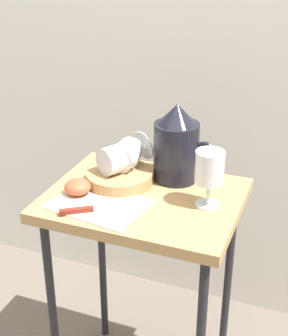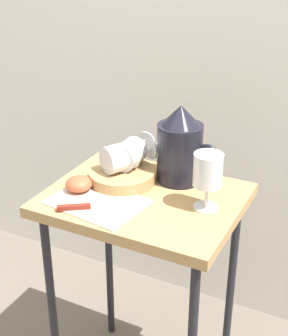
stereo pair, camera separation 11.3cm
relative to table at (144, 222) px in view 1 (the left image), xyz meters
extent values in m
cube|color=silver|center=(0.00, 0.52, 0.30)|extent=(2.40, 0.03, 1.84)
cube|color=#AD8451|center=(0.00, 0.00, 0.07)|extent=(0.51, 0.40, 0.03)
cylinder|color=black|center=(-0.21, -0.16, -0.28)|extent=(0.02, 0.02, 0.67)
cylinder|color=black|center=(-0.21, 0.16, -0.28)|extent=(0.02, 0.02, 0.67)
cylinder|color=black|center=(0.21, 0.16, -0.28)|extent=(0.02, 0.02, 0.67)
cube|color=beige|center=(-0.09, -0.09, 0.09)|extent=(0.26, 0.21, 0.00)
cylinder|color=#AD8451|center=(-0.09, 0.04, 0.10)|extent=(0.19, 0.19, 0.03)
cylinder|color=black|center=(0.05, 0.12, 0.17)|extent=(0.13, 0.13, 0.17)
cylinder|color=#B23819|center=(0.05, 0.12, 0.14)|extent=(0.12, 0.12, 0.09)
cone|color=black|center=(0.05, 0.12, 0.28)|extent=(0.11, 0.11, 0.06)
torus|color=black|center=(0.13, 0.12, 0.18)|extent=(0.07, 0.01, 0.07)
cylinder|color=silver|center=(0.17, 0.01, 0.09)|extent=(0.06, 0.06, 0.00)
cylinder|color=silver|center=(0.17, 0.01, 0.12)|extent=(0.01, 0.01, 0.06)
cylinder|color=silver|center=(0.17, 0.01, 0.19)|extent=(0.07, 0.07, 0.08)
cylinder|color=#B23819|center=(0.17, 0.01, 0.18)|extent=(0.06, 0.06, 0.04)
cylinder|color=silver|center=(-0.10, 0.04, 0.16)|extent=(0.11, 0.11, 0.08)
cylinder|color=silver|center=(-0.06, 0.10, 0.16)|extent=(0.04, 0.06, 0.01)
cylinder|color=silver|center=(-0.04, 0.13, 0.16)|extent=(0.05, 0.03, 0.06)
cylinder|color=silver|center=(-0.08, 0.07, 0.16)|extent=(0.08, 0.08, 0.08)
cylinder|color=silver|center=(-0.08, 0.14, 0.16)|extent=(0.01, 0.06, 0.01)
cylinder|color=silver|center=(-0.08, 0.18, 0.16)|extent=(0.06, 0.01, 0.06)
ellipsoid|color=#C15133|center=(-0.16, -0.06, 0.11)|extent=(0.07, 0.07, 0.04)
cube|color=silver|center=(-0.03, -0.09, 0.09)|extent=(0.11, 0.08, 0.00)
cube|color=maroon|center=(-0.12, -0.15, 0.10)|extent=(0.08, 0.06, 0.01)
camera|label=1|loc=(0.43, -1.11, 0.74)|focal=54.39mm
camera|label=2|loc=(0.53, -1.06, 0.74)|focal=54.39mm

